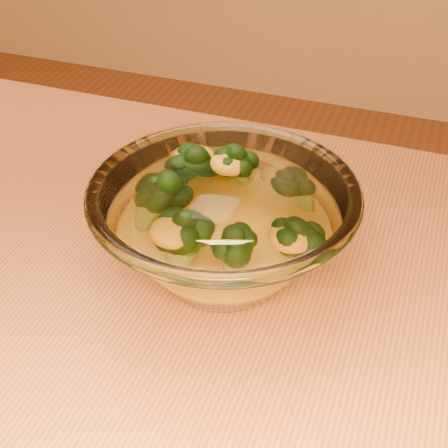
% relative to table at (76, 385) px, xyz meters
% --- Properties ---
extents(table, '(1.20, 0.80, 0.75)m').
position_rel_table_xyz_m(table, '(0.00, 0.00, 0.00)').
color(table, '#B65E36').
rests_on(table, ground).
extents(glass_bowl, '(0.24, 0.24, 0.11)m').
position_rel_table_xyz_m(glass_bowl, '(0.12, 0.10, 0.15)').
color(glass_bowl, white).
rests_on(glass_bowl, table).
extents(cheese_sauce, '(0.14, 0.14, 0.04)m').
position_rel_table_xyz_m(cheese_sauce, '(0.12, 0.10, 0.13)').
color(cheese_sauce, orange).
rests_on(cheese_sauce, glass_bowl).
extents(broccoli_heap, '(0.18, 0.16, 0.08)m').
position_rel_table_xyz_m(broccoli_heap, '(0.11, 0.11, 0.17)').
color(broccoli_heap, black).
rests_on(broccoli_heap, cheese_sauce).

